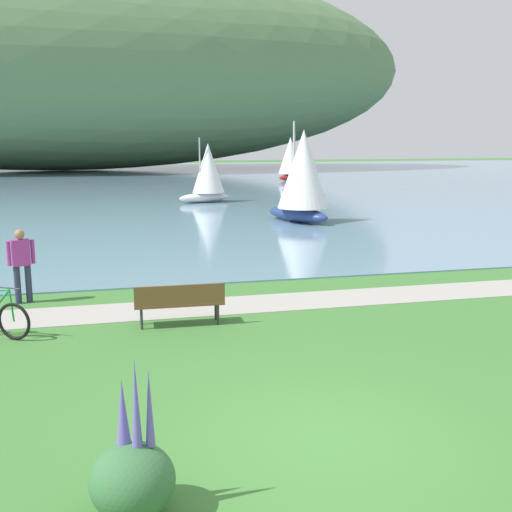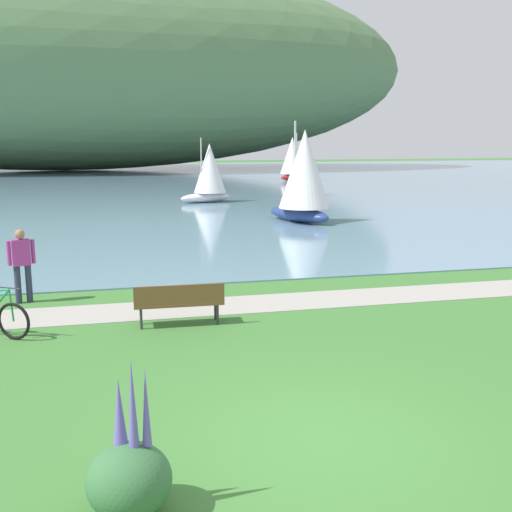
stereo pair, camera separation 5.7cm
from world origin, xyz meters
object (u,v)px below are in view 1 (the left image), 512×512
Objects in this scene: sailboat_nearest_to_shore at (208,172)px; sailboat_toward_hillside at (291,158)px; sailboat_far_off at (303,175)px; park_bench_near_camera at (180,301)px; person_at_shoreline at (21,261)px; sailboat_mid_bay at (297,172)px.

sailboat_nearest_to_shore is 0.89× the size of sailboat_toward_hillside.
sailboat_toward_hillside is at bearing 74.34° from sailboat_far_off.
sailboat_toward_hillside is (14.59, 40.82, 1.49)m from park_bench_near_camera.
sailboat_far_off reaches higher than sailboat_toward_hillside.
sailboat_nearest_to_shore is at bearing -121.00° from sailboat_toward_hillside.
sailboat_toward_hillside is (10.18, 16.94, 0.21)m from sailboat_nearest_to_shore.
sailboat_mid_bay is at bearing 59.75° from person_at_shoreline.
sailboat_far_off is (-7.52, -26.81, 0.13)m from sailboat_toward_hillside.
sailboat_toward_hillside reaches higher than park_bench_near_camera.
sailboat_nearest_to_shore is 1.17× the size of sailboat_mid_bay.
sailboat_toward_hillside is at bearing 59.00° from sailboat_nearest_to_shore.
sailboat_far_off is (7.07, 14.01, 1.62)m from park_bench_near_camera.
sailboat_mid_bay reaches higher than park_bench_near_camera.
person_at_shoreline is 22.64m from sailboat_nearest_to_shore.
sailboat_nearest_to_shore reaches higher than sailboat_mid_bay.
person_at_shoreline is 15.46m from sailboat_far_off.
sailboat_toward_hillside reaches higher than sailboat_mid_bay.
sailboat_mid_bay is (6.39, 2.92, -0.25)m from sailboat_nearest_to_shore.
sailboat_mid_bay is (14.10, 24.19, 0.58)m from person_at_shoreline.
park_bench_near_camera is 0.41× the size of sailboat_far_off.
sailboat_mid_bay reaches higher than person_at_shoreline.
park_bench_near_camera is 0.43× the size of sailboat_toward_hillside.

